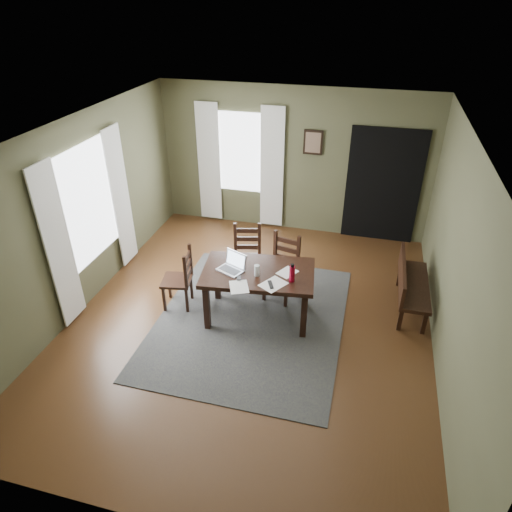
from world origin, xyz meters
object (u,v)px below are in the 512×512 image
(water_bottle, at_px, (292,273))
(chair_end, at_px, (180,279))
(bench, at_px, (409,282))
(laptop, at_px, (233,265))
(chair_back_right, at_px, (282,268))
(chair_back_left, at_px, (247,257))
(dining_table, at_px, (258,277))

(water_bottle, bearing_deg, chair_end, 176.69)
(bench, relative_size, laptop, 3.06)
(chair_end, relative_size, water_bottle, 3.59)
(laptop, xyz_separation_m, water_bottle, (0.84, -0.09, 0.06))
(chair_end, bearing_deg, chair_back_right, 103.45)
(chair_back_left, distance_m, bench, 2.45)
(chair_back_left, bearing_deg, laptop, -102.26)
(chair_back_right, bearing_deg, dining_table, -97.72)
(dining_table, relative_size, water_bottle, 6.17)
(dining_table, bearing_deg, bench, 13.41)
(bench, bearing_deg, water_bottle, 119.49)
(chair_back_left, height_order, laptop, same)
(chair_back_left, xyz_separation_m, laptop, (0.02, -0.80, 0.34))
(chair_back_right, height_order, laptop, chair_back_right)
(chair_end, distance_m, laptop, 0.90)
(dining_table, xyz_separation_m, chair_back_left, (-0.37, 0.76, -0.19))
(water_bottle, bearing_deg, dining_table, 165.92)
(chair_back_right, relative_size, bench, 0.77)
(chair_back_right, bearing_deg, water_bottle, -56.16)
(chair_end, xyz_separation_m, bench, (3.24, 0.80, -0.03))
(bench, xyz_separation_m, water_bottle, (-1.58, -0.90, 0.46))
(bench, bearing_deg, chair_back_right, 95.79)
(chair_end, height_order, laptop, laptop)
(chair_end, bearing_deg, dining_table, 81.06)
(chair_end, distance_m, water_bottle, 1.72)
(chair_back_right, relative_size, laptop, 2.36)
(chair_back_right, height_order, bench, chair_back_right)
(water_bottle, bearing_deg, bench, 29.49)
(bench, relative_size, water_bottle, 4.97)
(chair_end, height_order, bench, chair_end)
(chair_back_left, height_order, chair_back_right, chair_back_right)
(dining_table, height_order, water_bottle, water_bottle)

